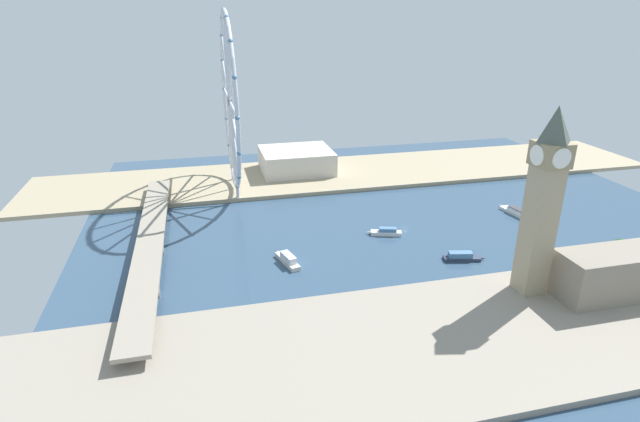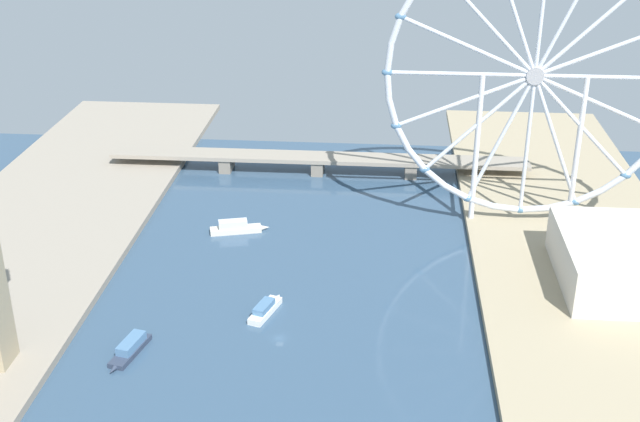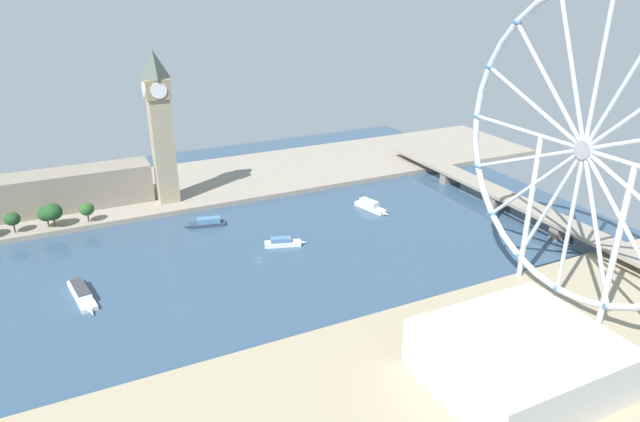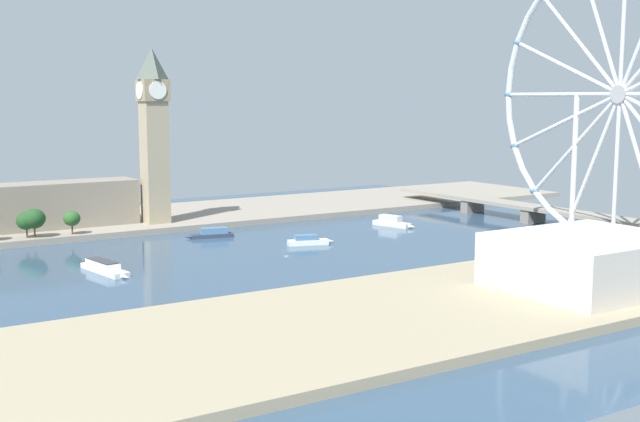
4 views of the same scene
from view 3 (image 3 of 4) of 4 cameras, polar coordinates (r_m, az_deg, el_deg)
ground_plane at (r=280.59m, az=-6.30°, el=-4.81°), size 404.26×404.26×0.00m
riverbank_left at (r=383.80m, az=-12.26°, el=2.83°), size 90.00×520.00×3.00m
riverbank_right at (r=191.90m, az=6.35°, el=-19.24°), size 90.00×520.00×3.00m
clock_tower at (r=340.66m, az=-16.11°, el=8.44°), size 14.80×14.80×90.08m
parliament_block at (r=359.15m, az=-23.83°, el=2.14°), size 22.00×85.49×22.82m
tree_row_embankment at (r=336.57m, az=-27.94°, el=-0.56°), size 11.38×61.51×13.68m
ferris_wheel at (r=235.62m, az=25.57°, el=5.63°), size 127.80×3.20×129.40m
riverside_hall at (r=202.49m, az=19.77°, el=-14.21°), size 50.60×58.70×18.29m
river_bridge at (r=355.28m, az=18.11°, el=1.53°), size 216.26×15.09×9.16m
tour_boat_0 at (r=319.46m, az=-11.56°, el=-1.18°), size 10.05×24.02×4.83m
tour_boat_1 at (r=336.24m, az=5.24°, el=0.52°), size 26.49×11.04×5.86m
tour_boat_2 at (r=267.16m, az=-23.37°, el=-7.78°), size 34.50×11.00×4.68m
tour_boat_3 at (r=290.76m, az=-3.80°, el=-3.26°), size 10.63×22.27×4.72m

